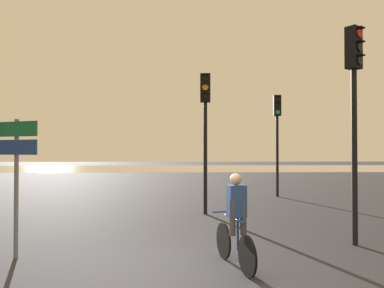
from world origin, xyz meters
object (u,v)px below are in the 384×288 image
traffic_light_near_right (354,94)px  traffic_light_far_right (277,126)px  traffic_light_center (205,116)px  direction_sign_post (15,162)px  cyclist (236,220)px

traffic_light_near_right → traffic_light_far_right: bearing=-129.2°
traffic_light_center → direction_sign_post: traffic_light_center is taller
traffic_light_center → traffic_light_near_right: size_ratio=0.95×
traffic_light_near_right → direction_sign_post: traffic_light_near_right is taller
traffic_light_near_right → traffic_light_far_right: size_ratio=1.05×
traffic_light_far_right → direction_sign_post: size_ratio=1.70×
traffic_light_far_right → cyclist: size_ratio=2.65×
traffic_light_center → cyclist: size_ratio=2.66×
direction_sign_post → cyclist: 4.22m
traffic_light_near_right → cyclist: (-2.77, -1.47, -2.40)m
traffic_light_near_right → direction_sign_post: size_ratio=1.79×
traffic_light_center → traffic_light_far_right: size_ratio=1.01×
traffic_light_center → cyclist: bearing=95.4°
direction_sign_post → cyclist: size_ratio=1.56×
traffic_light_near_right → cyclist: size_ratio=2.79×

